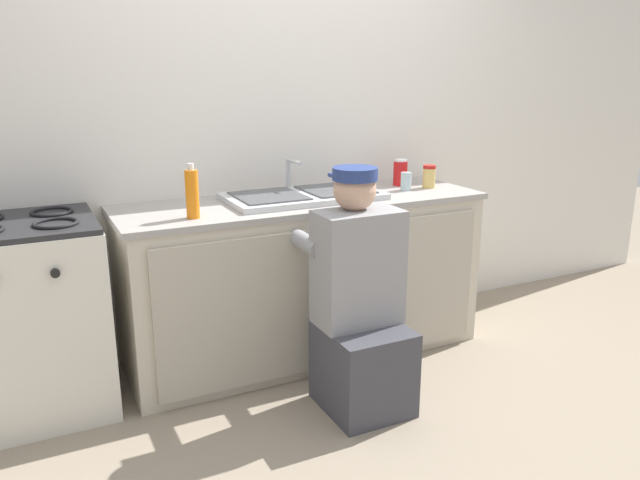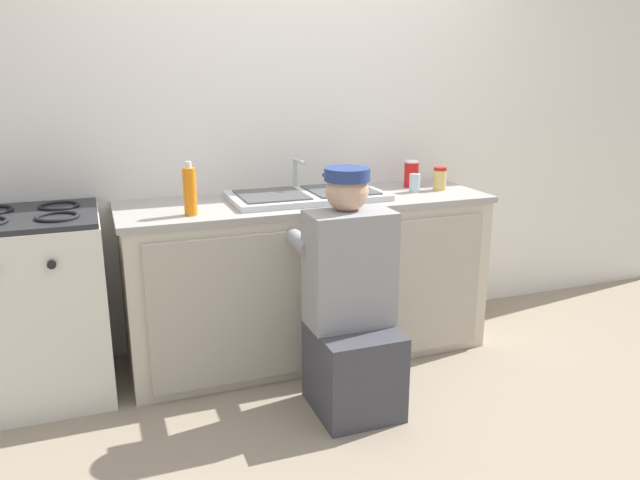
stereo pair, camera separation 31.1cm
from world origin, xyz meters
name	(u,v)px [view 1 (the left image)]	position (x,y,z in m)	size (l,w,h in m)	color
ground_plane	(329,373)	(0.00, 0.00, 0.00)	(12.00, 12.00, 0.00)	gray
back_wall	(276,118)	(0.00, 0.65, 1.25)	(6.00, 0.10, 2.50)	silver
counter_cabinet	(304,280)	(0.00, 0.29, 0.41)	(1.89, 0.62, 0.83)	beige
countertop	(303,202)	(0.00, 0.30, 0.84)	(1.93, 0.62, 0.03)	#9E9993
sink_double_basin	(303,195)	(0.00, 0.30, 0.88)	(0.80, 0.44, 0.19)	silver
stove_range	(31,318)	(-1.34, 0.30, 0.44)	(0.63, 0.62, 0.90)	silver
plumber_person	(360,311)	(-0.01, -0.32, 0.46)	(0.42, 0.61, 1.10)	#3F3F47
soda_cup_red	(400,172)	(0.67, 0.40, 0.94)	(0.08, 0.08, 0.15)	red
condiment_jar	(429,176)	(0.77, 0.27, 0.92)	(0.07, 0.07, 0.13)	#DBB760
soap_bottle_orange	(192,194)	(-0.62, 0.14, 0.97)	(0.06, 0.06, 0.25)	orange
water_glass	(406,181)	(0.61, 0.26, 0.91)	(0.06, 0.06, 0.10)	#ADC6CC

